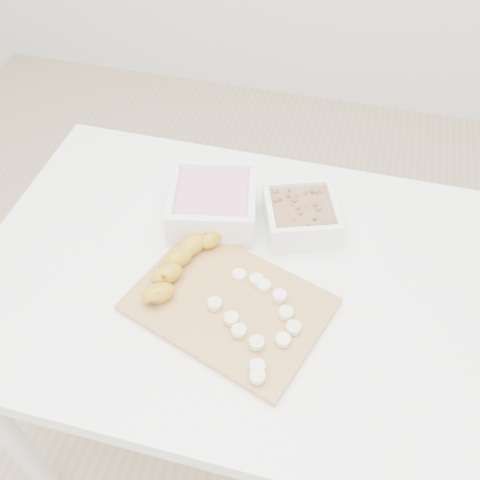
% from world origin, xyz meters
% --- Properties ---
extents(ground, '(3.50, 3.50, 0.00)m').
position_xyz_m(ground, '(0.00, 0.00, 0.00)').
color(ground, '#C6AD89').
rests_on(ground, ground).
extents(table, '(1.00, 0.70, 0.75)m').
position_xyz_m(table, '(0.00, 0.00, 0.65)').
color(table, white).
rests_on(table, ground).
extents(bowl_yogurt, '(0.20, 0.20, 0.08)m').
position_xyz_m(bowl_yogurt, '(-0.08, 0.13, 0.79)').
color(bowl_yogurt, white).
rests_on(bowl_yogurt, table).
extents(bowl_granola, '(0.18, 0.18, 0.07)m').
position_xyz_m(bowl_granola, '(0.10, 0.15, 0.78)').
color(bowl_granola, white).
rests_on(bowl_granola, table).
extents(cutting_board, '(0.39, 0.33, 0.01)m').
position_xyz_m(cutting_board, '(0.01, -0.08, 0.76)').
color(cutting_board, tan).
rests_on(cutting_board, table).
extents(banana, '(0.16, 0.21, 0.04)m').
position_xyz_m(banana, '(-0.10, -0.03, 0.78)').
color(banana, '#B48414').
rests_on(banana, cutting_board).
extents(banana_slices, '(0.17, 0.22, 0.02)m').
position_xyz_m(banana_slices, '(0.07, -0.10, 0.77)').
color(banana_slices, '#F2E8BA').
rests_on(banana_slices, cutting_board).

